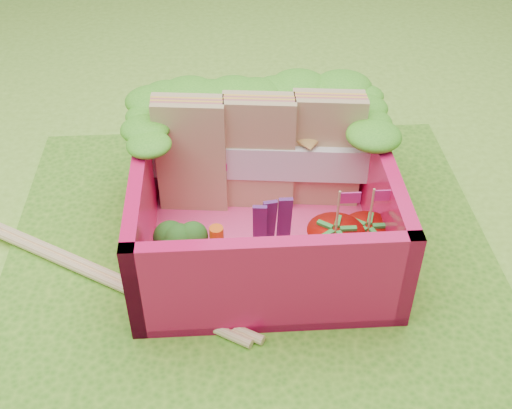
{
  "coord_description": "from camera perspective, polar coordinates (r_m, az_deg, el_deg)",
  "views": [
    {
      "loc": [
        -0.12,
        -2.4,
        2.41
      ],
      "look_at": [
        0.03,
        0.19,
        0.28
      ],
      "focal_mm": 45.0,
      "sensor_mm": 36.0,
      "label": 1
    }
  ],
  "objects": [
    {
      "name": "strawberry_right",
      "position": [
        3.26,
        9.74,
        -3.67
      ],
      "size": [
        0.26,
        0.26,
        0.5
      ],
      "color": "red",
      "rests_on": "bento_floor"
    },
    {
      "name": "sandwich_stack",
      "position": [
        3.51,
        0.34,
        4.62
      ],
      "size": [
        1.22,
        0.3,
        0.67
      ],
      "color": "#A27C55",
      "rests_on": "bento_floor"
    },
    {
      "name": "strawberry_left",
      "position": [
        3.2,
        6.92,
        -4.12
      ],
      "size": [
        0.28,
        0.28,
        0.52
      ],
      "color": "red",
      "rests_on": "bento_floor"
    },
    {
      "name": "lettuce_ruffle",
      "position": [
        3.55,
        0.08,
        9.37
      ],
      "size": [
        1.43,
        0.76,
        0.11
      ],
      "color": "#33911A",
      "rests_on": "bento_box"
    },
    {
      "name": "broccoli",
      "position": [
        3.16,
        -7.03,
        -3.55
      ],
      "size": [
        0.35,
        0.35,
        0.27
      ],
      "color": "#689C4B",
      "rests_on": "bento_floor"
    },
    {
      "name": "placemat",
      "position": [
        3.39,
        -0.37,
        -5.55
      ],
      "size": [
        2.6,
        2.6,
        0.03
      ],
      "primitive_type": "cube",
      "color": "#489020",
      "rests_on": "ground"
    },
    {
      "name": "carrot_sticks",
      "position": [
        3.17,
        -4.27,
        -4.6
      ],
      "size": [
        0.17,
        0.13,
        0.29
      ],
      "color": "orange",
      "rests_on": "bento_floor"
    },
    {
      "name": "chopsticks",
      "position": [
        3.51,
        -16.22,
        -4.84
      ],
      "size": [
        1.98,
        1.24,
        0.05
      ],
      "color": "#E0B07A",
      "rests_on": "placemat"
    },
    {
      "name": "bento_box",
      "position": [
        3.35,
        0.58,
        0.35
      ],
      "size": [
        1.3,
        1.3,
        0.55
      ],
      "color": "#DB1250",
      "rests_on": "placemat"
    },
    {
      "name": "purple_wedges",
      "position": [
        3.24,
        1.33,
        -1.93
      ],
      "size": [
        0.2,
        0.07,
        0.38
      ],
      "color": "#481752",
      "rests_on": "bento_floor"
    },
    {
      "name": "ground",
      "position": [
        3.4,
        -0.37,
        -5.73
      ],
      "size": [
        14.0,
        14.0,
        0.0
      ],
      "primitive_type": "plane",
      "color": "#78B432",
      "rests_on": "ground"
    },
    {
      "name": "bento_floor",
      "position": [
        3.51,
        0.55,
        -2.82
      ],
      "size": [
        1.3,
        1.3,
        0.05
      ],
      "primitive_type": "cube",
      "color": "#FF4185",
      "rests_on": "placemat"
    },
    {
      "name": "snap_peas",
      "position": [
        3.35,
        7.83,
        -4.57
      ],
      "size": [
        0.59,
        0.58,
        0.05
      ],
      "color": "#5EA433",
      "rests_on": "bento_floor"
    }
  ]
}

